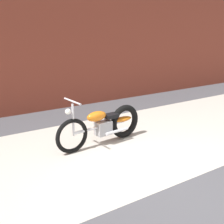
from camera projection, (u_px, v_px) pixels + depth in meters
ground_plane at (169, 188)px, 4.14m from camera, size 80.00×80.00×0.00m
sidewalk_slab at (107, 147)px, 5.55m from camera, size 36.00×3.50×0.01m
brick_building_wall at (41, 22)px, 7.63m from camera, size 36.00×0.50×4.91m
motorcycle_orange at (106, 124)px, 5.68m from camera, size 2.01×0.58×1.03m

